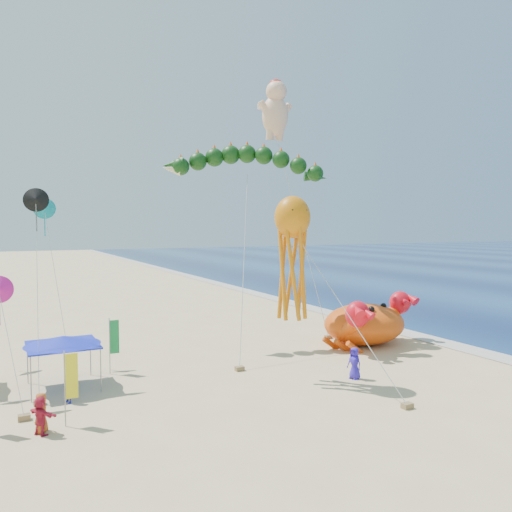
# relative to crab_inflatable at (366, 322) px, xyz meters

# --- Properties ---
(ground) EXTENTS (320.00, 320.00, 0.00)m
(ground) POSITION_rel_crab_inflatable_xyz_m (-6.73, -2.07, -1.56)
(ground) COLOR #D1B784
(ground) RESTS_ON ground
(foam_strip) EXTENTS (320.00, 320.00, 0.00)m
(foam_strip) POSITION_rel_crab_inflatable_xyz_m (5.27, -2.07, -1.56)
(foam_strip) COLOR silver
(foam_strip) RESTS_ON ground
(crab_inflatable) EXTENTS (8.10, 6.85, 3.55)m
(crab_inflatable) POSITION_rel_crab_inflatable_xyz_m (0.00, 0.00, 0.00)
(crab_inflatable) COLOR #E24B0B
(crab_inflatable) RESTS_ON ground
(dragon_kite) EXTENTS (11.18, 8.91, 13.68)m
(dragon_kite) POSITION_rel_crab_inflatable_xyz_m (-7.53, 3.89, 10.87)
(dragon_kite) COLOR black
(dragon_kite) RESTS_ON ground
(cherub_kite) EXTENTS (4.06, 4.22, 19.34)m
(cherub_kite) POSITION_rel_crab_inflatable_xyz_m (-4.05, 5.80, 15.61)
(cherub_kite) COLOR #FFC09B
(cherub_kite) RESTS_ON ground
(octopus_kite) EXTENTS (3.74, 7.10, 9.95)m
(octopus_kite) POSITION_rel_crab_inflatable_xyz_m (-8.90, -4.69, 5.61)
(octopus_kite) COLOR orange
(octopus_kite) RESTS_ON ground
(canopy_blue) EXTENTS (3.79, 3.79, 2.71)m
(canopy_blue) POSITION_rel_crab_inflatable_xyz_m (-20.07, -0.37, 0.88)
(canopy_blue) COLOR gray
(canopy_blue) RESTS_ON ground
(feather_flags) EXTENTS (10.95, 6.77, 3.20)m
(feather_flags) POSITION_rel_crab_inflatable_xyz_m (-22.15, -3.01, 0.45)
(feather_flags) COLOR gray
(feather_flags) RESTS_ON ground
(beachgoers) EXTENTS (20.62, 9.59, 1.89)m
(beachgoers) POSITION_rel_crab_inflatable_xyz_m (-21.03, -2.28, -0.69)
(beachgoers) COLOR #1B1A98
(beachgoers) RESTS_ON ground
(small_kites) EXTENTS (6.42, 10.99, 10.42)m
(small_kites) POSITION_rel_crab_inflatable_xyz_m (-22.66, 2.26, 5.38)
(small_kites) COLOR #C541A2
(small_kites) RESTS_ON ground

